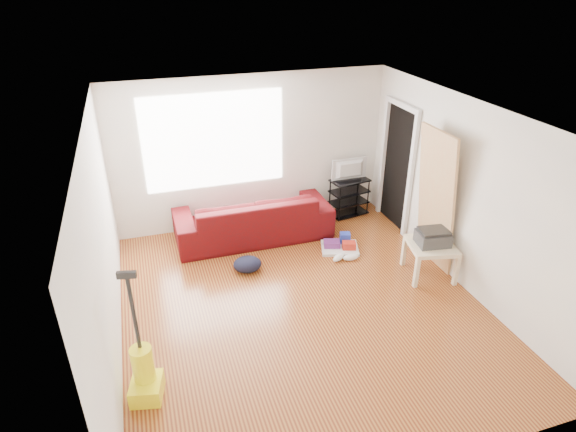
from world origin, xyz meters
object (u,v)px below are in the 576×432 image
object	(u,v)px
backpack	(248,271)
side_table	(431,249)
bucket	(286,239)
cleaning_tray	(340,245)
tv_stand	(349,197)
sofa	(254,236)
vacuum	(145,374)

from	to	relation	value
backpack	side_table	bearing A→B (deg)	-12.56
bucket	cleaning_tray	distance (m)	0.90
side_table	backpack	bearing A→B (deg)	160.24
tv_stand	cleaning_tray	size ratio (longest dim) A/B	1.06
sofa	vacuum	world-z (taller)	vacuum
sofa	bucket	bearing A→B (deg)	152.61
bucket	vacuum	distance (m)	3.50
sofa	side_table	distance (m)	2.82
side_table	vacuum	bearing A→B (deg)	-165.61
bucket	backpack	distance (m)	1.08
tv_stand	backpack	bearing A→B (deg)	-160.42
backpack	vacuum	distance (m)	2.44
vacuum	bucket	bearing A→B (deg)	60.74
sofa	tv_stand	size ratio (longest dim) A/B	3.48
sofa	vacuum	xyz separation A→B (m)	(-1.85, -2.84, 0.27)
sofa	vacuum	size ratio (longest dim) A/B	1.68
tv_stand	side_table	world-z (taller)	tv_stand
sofa	tv_stand	bearing A→B (deg)	-171.48
backpack	vacuum	size ratio (longest dim) A/B	0.28
bucket	backpack	bearing A→B (deg)	-139.26
vacuum	backpack	bearing A→B (deg)	63.98
sofa	cleaning_tray	xyz separation A→B (m)	(1.19, -0.79, 0.06)
side_table	vacuum	size ratio (longest dim) A/B	0.50
side_table	backpack	size ratio (longest dim) A/B	1.81
cleaning_tray	backpack	xyz separation A→B (m)	(-1.53, -0.16, -0.06)
tv_stand	side_table	xyz separation A→B (m)	(0.30, -2.10, 0.09)
backpack	bucket	bearing A→B (deg)	47.93
cleaning_tray	vacuum	distance (m)	3.67
sofa	tv_stand	distance (m)	1.85
side_table	bucket	world-z (taller)	side_table
sofa	cleaning_tray	bearing A→B (deg)	146.40
sofa	vacuum	bearing A→B (deg)	56.98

